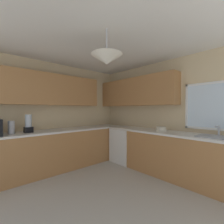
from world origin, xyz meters
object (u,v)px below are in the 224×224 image
Objects in this scene: kettle at (11,128)px; bowl at (161,129)px; dishwasher at (125,145)px; blender_appliance at (28,124)px; sink_assembly at (216,136)px.

bowl is (1.65, 2.45, -0.08)m from kettle.
bowl reaches higher than dishwasher.
dishwasher is at bearing 72.74° from blender_appliance.
kettle is 0.30m from blender_appliance.
dishwasher is 2.35× the size of blender_appliance.
blender_appliance is at bearing 93.89° from kettle.
kettle reaches higher than sink_assembly.
blender_appliance is at bearing -107.26° from dishwasher.
sink_assembly is 3.44m from blender_appliance.
kettle is (-0.64, -2.42, 0.59)m from dishwasher.
blender_appliance is at bearing -127.72° from bowl.
kettle is 2.95m from bowl.
kettle is 0.68× the size of blender_appliance.
bowl is at bearing 52.28° from blender_appliance.
bowl is 2.73m from blender_appliance.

